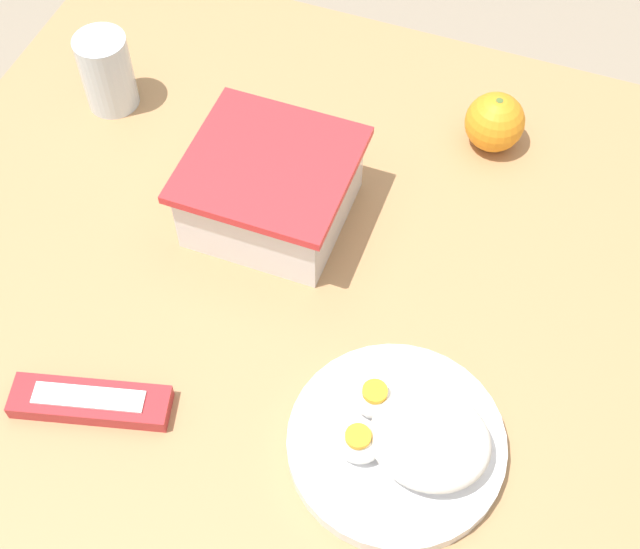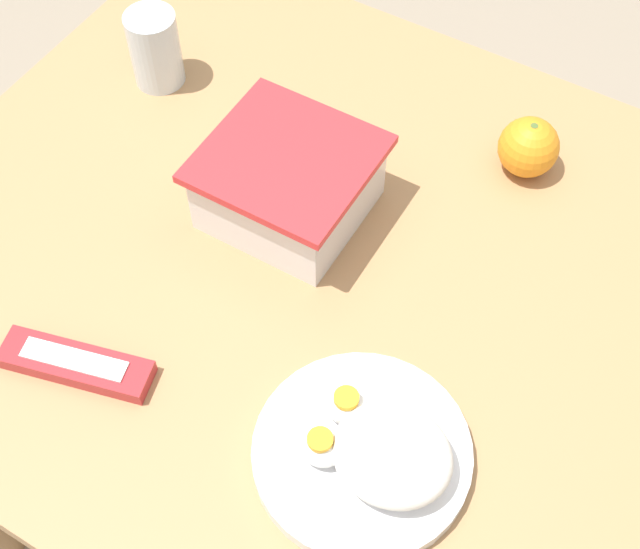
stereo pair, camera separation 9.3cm
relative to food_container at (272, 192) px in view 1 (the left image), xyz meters
name	(u,v)px [view 1 (the left image)]	position (x,y,z in m)	size (l,w,h in m)	color
ground_plane	(313,493)	(0.06, -0.04, -0.75)	(10.00, 10.00, 0.00)	gray
table	(310,320)	(0.06, -0.04, -0.17)	(0.94, 0.80, 0.71)	#AD7F51
food_container	(272,192)	(0.00, 0.00, 0.00)	(0.18, 0.17, 0.09)	white
orange_fruit	(495,122)	(0.20, 0.19, 0.00)	(0.07, 0.07, 0.07)	orange
rice_plate	(407,440)	(0.23, -0.22, -0.02)	(0.21, 0.21, 0.07)	white
candy_bar	(91,402)	(-0.08, -0.28, -0.03)	(0.16, 0.08, 0.02)	#B7282D
drinking_glass	(107,72)	(-0.25, 0.10, 0.01)	(0.06, 0.06, 0.10)	silver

